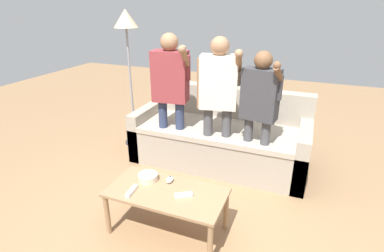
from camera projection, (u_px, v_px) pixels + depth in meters
The scene contains 11 objects.
ground_plane at pixel (190, 227), 2.71m from camera, with size 12.00×12.00×0.00m, color #93704C.
couch at pixel (221, 138), 3.76m from camera, with size 2.09×0.91×0.88m.
coffee_table at pixel (167, 196), 2.54m from camera, with size 1.00×0.50×0.41m.
snack_bowl at pixel (148, 177), 2.66m from camera, with size 0.17×0.17×0.06m, color beige.
game_remote_nunchuk at pixel (170, 180), 2.63m from camera, with size 0.06×0.09×0.05m.
floor_lamp at pixel (127, 32), 3.75m from camera, with size 0.31×0.31×1.80m.
player_left at pixel (170, 87), 3.38m from camera, with size 0.49×0.35×1.58m.
player_center at pixel (218, 93), 3.18m from camera, with size 0.50×0.34×1.56m.
player_right at pixel (259, 105), 3.05m from camera, with size 0.42×0.35×1.45m.
game_remote_wand_near at pixel (183, 195), 2.44m from camera, with size 0.14×0.11×0.03m.
game_remote_wand_far at pixel (131, 191), 2.49m from camera, with size 0.05×0.16×0.03m.
Camera 1 is at (0.81, -1.99, 1.89)m, focal length 28.18 mm.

